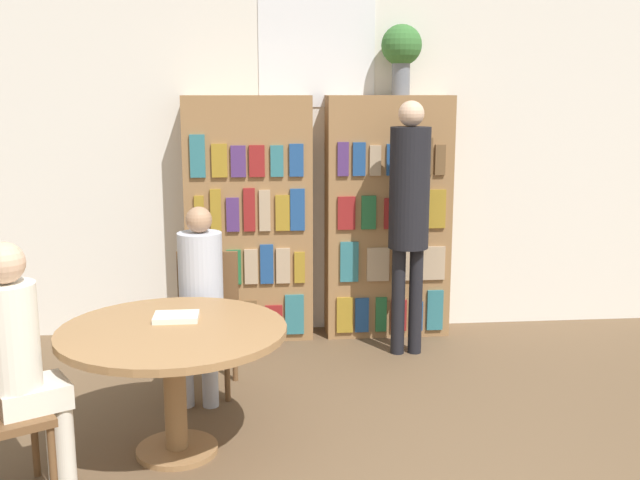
{
  "coord_description": "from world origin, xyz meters",
  "views": [
    {
      "loc": [
        -0.53,
        -2.45,
        1.92
      ],
      "look_at": [
        -0.12,
        1.9,
        1.05
      ],
      "focal_mm": 42.0,
      "sensor_mm": 36.0,
      "label": 1
    }
  ],
  "objects_px": {
    "bookshelf_right": "(387,218)",
    "seated_reader_left": "(200,291)",
    "seated_reader_right": "(20,354)",
    "librarian_standing": "(409,202)",
    "bookshelf_left": "(249,220)",
    "flower_vase": "(401,50)",
    "reading_table": "(173,349)",
    "chair_left_side": "(206,314)"
  },
  "relations": [
    {
      "from": "bookshelf_right",
      "to": "seated_reader_right",
      "type": "height_order",
      "value": "bookshelf_right"
    },
    {
      "from": "flower_vase",
      "to": "reading_table",
      "type": "distance_m",
      "value": 3.0
    },
    {
      "from": "seated_reader_left",
      "to": "seated_reader_right",
      "type": "bearing_deg",
      "value": 63.0
    },
    {
      "from": "seated_reader_right",
      "to": "librarian_standing",
      "type": "distance_m",
      "value": 2.9
    },
    {
      "from": "flower_vase",
      "to": "reading_table",
      "type": "bearing_deg",
      "value": -129.13
    },
    {
      "from": "seated_reader_right",
      "to": "librarian_standing",
      "type": "xyz_separation_m",
      "value": [
        2.22,
        1.8,
        0.42
      ]
    },
    {
      "from": "bookshelf_right",
      "to": "reading_table",
      "type": "height_order",
      "value": "bookshelf_right"
    },
    {
      "from": "flower_vase",
      "to": "seated_reader_left",
      "type": "distance_m",
      "value": 2.44
    },
    {
      "from": "bookshelf_right",
      "to": "reading_table",
      "type": "bearing_deg",
      "value": -127.66
    },
    {
      "from": "bookshelf_left",
      "to": "reading_table",
      "type": "bearing_deg",
      "value": -101.85
    },
    {
      "from": "bookshelf_left",
      "to": "bookshelf_right",
      "type": "relative_size",
      "value": 1.0
    },
    {
      "from": "seated_reader_right",
      "to": "librarian_standing",
      "type": "relative_size",
      "value": 0.68
    },
    {
      "from": "seated_reader_left",
      "to": "reading_table",
      "type": "bearing_deg",
      "value": 90.0
    },
    {
      "from": "chair_left_side",
      "to": "bookshelf_right",
      "type": "bearing_deg",
      "value": -136.7
    },
    {
      "from": "librarian_standing",
      "to": "seated_reader_left",
      "type": "bearing_deg",
      "value": -154.99
    },
    {
      "from": "bookshelf_left",
      "to": "seated_reader_left",
      "type": "relative_size",
      "value": 1.55
    },
    {
      "from": "chair_left_side",
      "to": "flower_vase",
      "type": "bearing_deg",
      "value": -138.19
    },
    {
      "from": "flower_vase",
      "to": "reading_table",
      "type": "xyz_separation_m",
      "value": [
        -1.58,
        -1.94,
        -1.64
      ]
    },
    {
      "from": "flower_vase",
      "to": "seated_reader_right",
      "type": "height_order",
      "value": "flower_vase"
    },
    {
      "from": "reading_table",
      "to": "seated_reader_left",
      "type": "height_order",
      "value": "seated_reader_left"
    },
    {
      "from": "bookshelf_left",
      "to": "chair_left_side",
      "type": "height_order",
      "value": "bookshelf_left"
    },
    {
      "from": "flower_vase",
      "to": "librarian_standing",
      "type": "height_order",
      "value": "flower_vase"
    },
    {
      "from": "bookshelf_left",
      "to": "librarian_standing",
      "type": "xyz_separation_m",
      "value": [
        1.15,
        -0.5,
        0.2
      ]
    },
    {
      "from": "bookshelf_left",
      "to": "flower_vase",
      "type": "relative_size",
      "value": 3.59
    },
    {
      "from": "seated_reader_left",
      "to": "seated_reader_right",
      "type": "relative_size",
      "value": 0.97
    },
    {
      "from": "chair_left_side",
      "to": "seated_reader_left",
      "type": "relative_size",
      "value": 0.73
    },
    {
      "from": "chair_left_side",
      "to": "seated_reader_left",
      "type": "bearing_deg",
      "value": 90.0
    },
    {
      "from": "flower_vase",
      "to": "librarian_standing",
      "type": "xyz_separation_m",
      "value": [
        -0.02,
        -0.51,
        -1.09
      ]
    },
    {
      "from": "seated_reader_left",
      "to": "bookshelf_left",
      "type": "bearing_deg",
      "value": -97.6
    },
    {
      "from": "seated_reader_right",
      "to": "librarian_standing",
      "type": "bearing_deg",
      "value": 100.2
    },
    {
      "from": "bookshelf_right",
      "to": "librarian_standing",
      "type": "distance_m",
      "value": 0.54
    },
    {
      "from": "bookshelf_left",
      "to": "seated_reader_left",
      "type": "bearing_deg",
      "value": -104.76
    },
    {
      "from": "bookshelf_left",
      "to": "bookshelf_right",
      "type": "distance_m",
      "value": 1.09
    },
    {
      "from": "seated_reader_left",
      "to": "bookshelf_right",
      "type": "bearing_deg",
      "value": -132.63
    },
    {
      "from": "bookshelf_left",
      "to": "flower_vase",
      "type": "xyz_separation_m",
      "value": [
        1.17,
        0.0,
        1.29
      ]
    },
    {
      "from": "bookshelf_right",
      "to": "seated_reader_left",
      "type": "distance_m",
      "value": 1.85
    },
    {
      "from": "flower_vase",
      "to": "reading_table",
      "type": "relative_size",
      "value": 0.44
    },
    {
      "from": "reading_table",
      "to": "seated_reader_right",
      "type": "xyz_separation_m",
      "value": [
        -0.67,
        -0.37,
        0.13
      ]
    },
    {
      "from": "flower_vase",
      "to": "librarian_standing",
      "type": "distance_m",
      "value": 1.2
    },
    {
      "from": "bookshelf_right",
      "to": "bookshelf_left",
      "type": "bearing_deg",
      "value": -179.99
    },
    {
      "from": "bookshelf_right",
      "to": "reading_table",
      "type": "relative_size",
      "value": 1.57
    },
    {
      "from": "seated_reader_left",
      "to": "seated_reader_right",
      "type": "distance_m",
      "value": 1.35
    }
  ]
}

